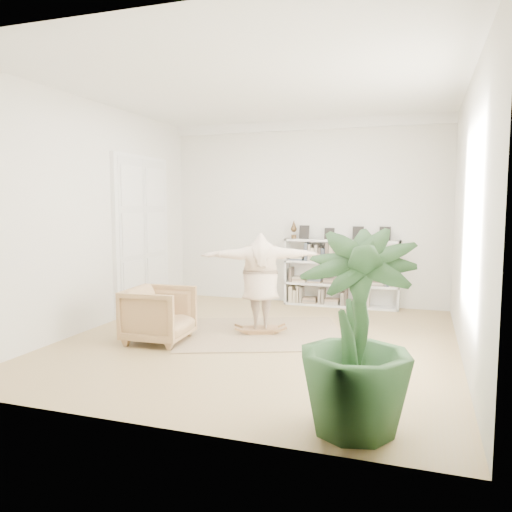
{
  "coord_description": "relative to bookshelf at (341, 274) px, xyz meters",
  "views": [
    {
      "loc": [
        2.22,
        -6.77,
        1.99
      ],
      "look_at": [
        -0.18,
        0.4,
        1.2
      ],
      "focal_mm": 35.0,
      "sensor_mm": 36.0,
      "label": 1
    }
  ],
  "objects": [
    {
      "name": "rocker_board",
      "position": [
        -0.84,
        -2.45,
        -0.56
      ],
      "size": [
        0.63,
        0.5,
        0.12
      ],
      "rotation": [
        0.0,
        0.0,
        0.37
      ],
      "color": "#945D3B",
      "rests_on": "rug"
    },
    {
      "name": "floor",
      "position": [
        -0.74,
        -2.82,
        -0.64
      ],
      "size": [
        6.0,
        6.0,
        0.0
      ],
      "primitive_type": "plane",
      "color": "#A48854",
      "rests_on": "ground"
    },
    {
      "name": "person",
      "position": [
        -0.84,
        -2.45,
        0.23
      ],
      "size": [
        1.85,
        1.1,
        1.46
      ],
      "primitive_type": "imported",
      "rotation": [
        0.0,
        0.0,
        3.51
      ],
      "color": "beige",
      "rests_on": "rocker_board"
    },
    {
      "name": "doors",
      "position": [
        -3.45,
        -1.52,
        0.76
      ],
      "size": [
        0.09,
        1.78,
        2.92
      ],
      "color": "white",
      "rests_on": "floor"
    },
    {
      "name": "room_shell",
      "position": [
        -0.74,
        0.12,
        2.87
      ],
      "size": [
        6.0,
        6.0,
        6.0
      ],
      "color": "silver",
      "rests_on": "floor"
    },
    {
      "name": "bookshelf",
      "position": [
        0.0,
        0.0,
        0.0
      ],
      "size": [
        2.2,
        0.35,
        1.64
      ],
      "color": "silver",
      "rests_on": "floor"
    },
    {
      "name": "rug",
      "position": [
        -0.84,
        -2.45,
        -0.63
      ],
      "size": [
        3.05,
        2.77,
        0.02
      ],
      "primitive_type": "cube",
      "rotation": [
        0.0,
        0.0,
        0.37
      ],
      "color": "tan",
      "rests_on": "floor"
    },
    {
      "name": "houseplant",
      "position": [
        0.96,
        -5.33,
        0.25
      ],
      "size": [
        1.04,
        1.04,
        1.77
      ],
      "primitive_type": "imported",
      "rotation": [
        0.0,
        0.0,
        -0.04
      ],
      "color": "#295028",
      "rests_on": "floor"
    },
    {
      "name": "armchair",
      "position": [
        -2.09,
        -3.34,
        -0.24
      ],
      "size": [
        0.92,
        0.9,
        0.8
      ],
      "primitive_type": "imported",
      "rotation": [
        0.0,
        0.0,
        1.62
      ],
      "color": "tan",
      "rests_on": "floor"
    }
  ]
}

